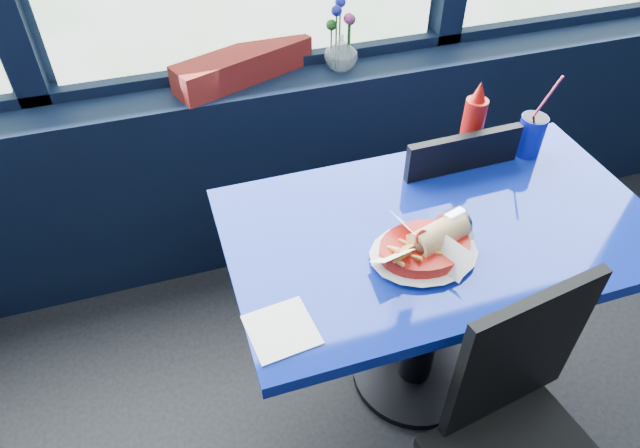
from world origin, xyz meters
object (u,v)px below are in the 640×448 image
(ketchup_bottle, at_px, (473,123))
(soda_cup, at_px, (531,134))
(chair_near_front, at_px, (523,431))
(flower_vase, at_px, (341,48))
(near_table, at_px, (434,269))
(chair_near_back, at_px, (434,207))
(food_basket, at_px, (426,247))
(planter_box, at_px, (244,65))

(ketchup_bottle, bearing_deg, soda_cup, -16.57)
(chair_near_front, relative_size, flower_vase, 3.39)
(soda_cup, bearing_deg, flower_vase, 123.06)
(near_table, height_order, chair_near_back, chair_near_back)
(chair_near_back, height_order, food_basket, chair_near_back)
(soda_cup, bearing_deg, chair_near_back, 157.79)
(ketchup_bottle, bearing_deg, food_basket, -131.00)
(near_table, distance_m, soda_cup, 0.53)
(ketchup_bottle, bearing_deg, near_table, -129.05)
(chair_near_back, bearing_deg, soda_cup, 156.66)
(chair_near_back, relative_size, flower_vase, 3.34)
(near_table, relative_size, food_basket, 4.38)
(near_table, xyz_separation_m, food_basket, (-0.10, -0.10, 0.22))
(near_table, height_order, soda_cup, soda_cup)
(chair_near_front, height_order, planter_box, planter_box)
(planter_box, bearing_deg, near_table, -89.17)
(planter_box, bearing_deg, ketchup_bottle, -67.32)
(planter_box, relative_size, flower_vase, 2.02)
(food_basket, bearing_deg, chair_near_back, 65.20)
(near_table, xyz_separation_m, flower_vase, (-0.00, 0.86, 0.31))
(near_table, relative_size, chair_near_front, 1.35)
(chair_near_front, height_order, flower_vase, flower_vase)
(flower_vase, bearing_deg, chair_near_front, -89.98)
(flower_vase, height_order, soda_cup, flower_vase)
(chair_near_back, bearing_deg, near_table, 61.19)
(planter_box, relative_size, ketchup_bottle, 2.06)
(chair_near_front, distance_m, ketchup_bottle, 0.89)
(planter_box, bearing_deg, flower_vase, -26.72)
(flower_vase, xyz_separation_m, soda_cup, (0.41, -0.63, -0.06))
(chair_near_back, distance_m, planter_box, 0.85)
(chair_near_front, distance_m, planter_box, 1.49)
(near_table, xyz_separation_m, planter_box, (-0.36, 0.89, 0.28))
(chair_near_back, height_order, soda_cup, soda_cup)
(near_table, relative_size, chair_near_back, 1.37)
(planter_box, height_order, ketchup_bottle, ketchup_bottle)
(food_basket, bearing_deg, planter_box, 112.79)
(planter_box, height_order, food_basket, planter_box)
(planter_box, xyz_separation_m, soda_cup, (0.77, -0.66, -0.03))
(ketchup_bottle, xyz_separation_m, soda_cup, (0.18, -0.05, -0.04))
(flower_vase, bearing_deg, ketchup_bottle, -68.40)
(chair_near_back, xyz_separation_m, planter_box, (-0.53, 0.57, 0.35))
(food_basket, xyz_separation_m, ketchup_bottle, (0.33, 0.38, 0.08))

